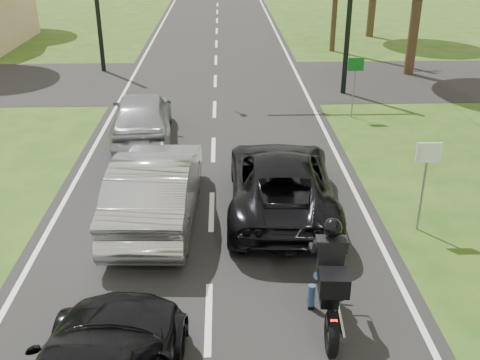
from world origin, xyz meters
name	(u,v)px	position (x,y,z in m)	size (l,w,h in m)	color
ground	(209,318)	(0.00, 0.00, 0.00)	(140.00, 140.00, 0.00)	#244C15
road	(214,128)	(0.00, 10.00, 0.01)	(8.00, 100.00, 0.01)	black
cross_road	(215,81)	(0.00, 16.00, 0.01)	(60.00, 7.00, 0.01)	black
motorcycle_rider	(329,284)	(2.07, -0.17, 0.80)	(0.67, 2.37, 2.04)	black
dark_suv	(281,181)	(1.67, 4.08, 0.75)	(2.44, 5.29, 1.47)	black
silver_sedan	(156,187)	(-1.25, 3.68, 0.84)	(1.76, 5.05, 1.66)	#A6A7AB
silver_suv	(142,116)	(-2.25, 9.00, 0.79)	(1.84, 4.58, 1.56)	#A4A7AC
signal_pole_far	(97,4)	(-5.20, 18.00, 3.00)	(0.20, 0.20, 6.00)	black
sign_white	(427,165)	(4.70, 2.98, 1.60)	(0.55, 0.07, 2.12)	slate
sign_green	(355,73)	(4.90, 10.98, 1.60)	(0.55, 0.07, 2.12)	slate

